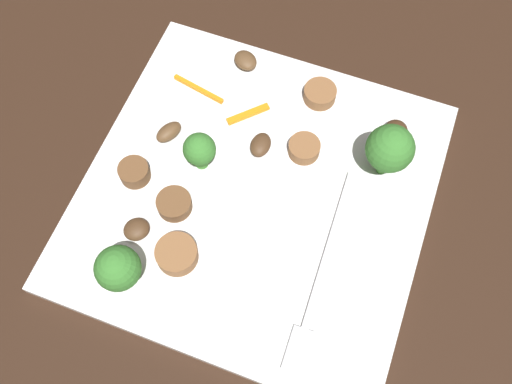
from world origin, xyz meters
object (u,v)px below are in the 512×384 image
at_px(sausage_slice_4, 304,148).
at_px(mushroom_1, 169,132).
at_px(fork, 319,281).
at_px(broccoli_floret_1, 200,150).
at_px(mushroom_0, 245,60).
at_px(broccoli_floret_0, 118,269).
at_px(sausage_slice_1, 177,254).
at_px(sausage_slice_0, 134,172).
at_px(sausage_slice_3, 320,94).
at_px(plate, 256,194).
at_px(sausage_slice_2, 174,204).
at_px(mushroom_3, 136,229).
at_px(pepper_strip_1, 248,114).
at_px(pepper_strip_0, 199,89).
at_px(broccoli_floret_2, 390,149).
at_px(mushroom_4, 261,145).
at_px(mushroom_2, 396,130).

bearing_deg(sausage_slice_4, mushroom_1, -77.53).
xyz_separation_m(fork, broccoli_floret_1, (-0.07, -0.13, 0.02)).
distance_m(sausage_slice_4, mushroom_0, 0.11).
distance_m(broccoli_floret_0, sausage_slice_1, 0.05).
bearing_deg(sausage_slice_0, sausage_slice_3, 136.95).
bearing_deg(plate, broccoli_floret_1, -99.46).
xyz_separation_m(broccoli_floret_0, sausage_slice_2, (-0.07, 0.01, -0.02)).
bearing_deg(mushroom_3, pepper_strip_1, 161.82).
height_order(mushroom_1, pepper_strip_0, mushroom_1).
height_order(fork, mushroom_1, mushroom_1).
height_order(fork, sausage_slice_0, sausage_slice_0).
xyz_separation_m(broccoli_floret_2, mushroom_4, (0.02, -0.11, -0.03)).
bearing_deg(mushroom_4, mushroom_1, -78.50).
bearing_deg(broccoli_floret_1, mushroom_3, -18.12).
xyz_separation_m(fork, broccoli_floret_2, (-0.12, 0.02, 0.04)).
relative_size(fork, pepper_strip_1, 4.25).
distance_m(mushroom_2, pepper_strip_0, 0.19).
bearing_deg(fork, pepper_strip_0, -131.69).
bearing_deg(sausage_slice_4, broccoli_floret_2, 95.56).
relative_size(broccoli_floret_1, mushroom_3, 1.86).
bearing_deg(mushroom_3, broccoli_floret_1, 161.88).
height_order(broccoli_floret_2, mushroom_4, broccoli_floret_2).
xyz_separation_m(fork, mushroom_2, (-0.16, 0.02, 0.00)).
distance_m(broccoli_floret_2, mushroom_0, 0.17).
bearing_deg(mushroom_2, sausage_slice_2, -49.17).
distance_m(sausage_slice_3, mushroom_3, 0.21).
xyz_separation_m(fork, mushroom_1, (-0.08, -0.17, 0.00)).
bearing_deg(sausage_slice_0, pepper_strip_1, 143.14).
distance_m(broccoli_floret_0, mushroom_4, 0.17).
bearing_deg(mushroom_0, fork, 36.31).
relative_size(mushroom_1, pepper_strip_0, 0.48).
bearing_deg(pepper_strip_1, mushroom_3, -18.18).
distance_m(sausage_slice_4, mushroom_2, 0.09).
relative_size(broccoli_floret_0, broccoli_floret_1, 1.20).
xyz_separation_m(broccoli_floret_0, sausage_slice_4, (-0.17, 0.10, -0.02)).
bearing_deg(fork, sausage_slice_3, -163.97).
bearing_deg(sausage_slice_3, pepper_strip_1, -53.50).
xyz_separation_m(mushroom_1, mushroom_2, (-0.07, 0.20, 0.00)).
height_order(fork, mushroom_3, mushroom_3).
bearing_deg(sausage_slice_0, pepper_strip_0, 170.87).
bearing_deg(sausage_slice_3, sausage_slice_1, -17.86).
relative_size(broccoli_floret_0, sausage_slice_2, 1.64).
relative_size(plate, sausage_slice_4, 10.36).
relative_size(sausage_slice_2, mushroom_3, 1.37).
bearing_deg(sausage_slice_2, broccoli_floret_1, 173.36).
height_order(sausage_slice_1, mushroom_2, sausage_slice_1).
relative_size(sausage_slice_0, mushroom_0, 1.10).
relative_size(sausage_slice_3, mushroom_2, 1.43).
bearing_deg(sausage_slice_0, broccoli_floret_1, 122.60).
relative_size(plate, fork, 1.66).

